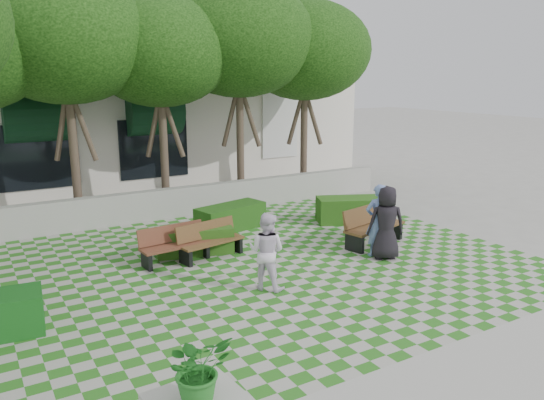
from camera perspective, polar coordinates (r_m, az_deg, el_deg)
ground at (r=11.50m, az=1.67°, el=-8.60°), size 90.00×90.00×0.00m
lawn at (r=12.29m, az=-0.83°, el=-7.08°), size 12.00×12.00×0.00m
sidewalk_south at (r=8.34m, az=20.13°, el=-18.54°), size 16.00×2.00×0.01m
retaining_wall at (r=16.69m, az=-9.72°, el=-0.16°), size 15.00×0.36×0.90m
bench_east at (r=13.95m, az=10.76°, el=-2.78°), size 1.98×1.04×0.99m
bench_mid at (r=12.81m, az=-6.71°, el=-4.38°), size 1.71×0.84×0.86m
bench_west at (r=12.64m, az=-10.45°, el=-4.76°), size 1.69×0.70×0.86m
hedge_east at (r=15.97m, az=8.71°, el=-1.04°), size 2.27×1.63×0.74m
hedge_midright at (r=15.05m, az=-4.47°, el=-1.87°), size 2.15×1.26×0.71m
hedge_midleft at (r=13.18m, az=-8.35°, el=-4.33°), size 1.98×1.16×0.65m
person_blue at (r=12.96m, az=11.32°, el=-2.17°), size 0.74×0.58×1.78m
person_dark at (r=12.81m, az=12.19°, el=-2.41°), size 1.03×0.90×1.77m
person_white at (r=10.79m, az=-0.58°, el=-5.53°), size 0.95×0.99×1.61m
tree_row at (r=15.47m, az=-16.80°, el=16.08°), size 17.70×13.40×7.41m
building at (r=24.09m, az=-14.65°, el=8.70°), size 18.00×8.92×5.15m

